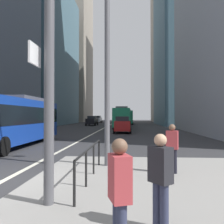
{
  "coord_description": "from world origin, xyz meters",
  "views": [
    {
      "loc": [
        3.94,
        -6.96,
        2.07
      ],
      "look_at": [
        1.27,
        31.6,
        2.61
      ],
      "focal_mm": 37.96,
      "sensor_mm": 36.0,
      "label": 1
    }
  ],
  "objects_px": {
    "city_bus_red_receding": "(122,117)",
    "car_oncoming_far": "(92,121)",
    "pedestrian_waiting": "(172,146)",
    "pedestrian_far": "(120,193)",
    "car_receding_near": "(122,125)",
    "city_bus_blue_oncoming": "(14,119)",
    "street_lamp_post": "(107,32)",
    "car_oncoming_mid": "(98,119)",
    "car_receding_far": "(121,119)",
    "city_bus_red_distant": "(127,116)",
    "pedestrian_walking": "(160,177)"
  },
  "relations": [
    {
      "from": "car_oncoming_mid",
      "to": "pedestrian_far",
      "type": "relative_size",
      "value": 2.63
    },
    {
      "from": "car_oncoming_mid",
      "to": "car_receding_far",
      "type": "distance_m",
      "value": 6.66
    },
    {
      "from": "car_oncoming_mid",
      "to": "pedestrian_walking",
      "type": "relative_size",
      "value": 2.63
    },
    {
      "from": "car_oncoming_mid",
      "to": "pedestrian_far",
      "type": "xyz_separation_m",
      "value": [
        8.23,
        -60.88,
        0.05
      ]
    },
    {
      "from": "city_bus_red_receding",
      "to": "car_oncoming_far",
      "type": "bearing_deg",
      "value": 123.76
    },
    {
      "from": "street_lamp_post",
      "to": "pedestrian_walking",
      "type": "distance_m",
      "value": 6.7
    },
    {
      "from": "car_receding_near",
      "to": "pedestrian_far",
      "type": "relative_size",
      "value": 2.52
    },
    {
      "from": "car_oncoming_mid",
      "to": "pedestrian_walking",
      "type": "xyz_separation_m",
      "value": [
        8.88,
        -59.99,
        0.05
      ]
    },
    {
      "from": "city_bus_blue_oncoming",
      "to": "city_bus_red_distant",
      "type": "height_order",
      "value": "same"
    },
    {
      "from": "pedestrian_walking",
      "to": "city_bus_blue_oncoming",
      "type": "bearing_deg",
      "value": 126.19
    },
    {
      "from": "city_bus_blue_oncoming",
      "to": "street_lamp_post",
      "type": "xyz_separation_m",
      "value": [
        6.71,
        -6.02,
        3.45
      ]
    },
    {
      "from": "pedestrian_far",
      "to": "city_bus_blue_oncoming",
      "type": "bearing_deg",
      "value": 121.89
    },
    {
      "from": "city_bus_red_receding",
      "to": "car_oncoming_far",
      "type": "height_order",
      "value": "city_bus_red_receding"
    },
    {
      "from": "city_bus_red_distant",
      "to": "pedestrian_walking",
      "type": "distance_m",
      "value": 52.14
    },
    {
      "from": "car_receding_near",
      "to": "city_bus_blue_oncoming",
      "type": "bearing_deg",
      "value": -118.44
    },
    {
      "from": "car_receding_far",
      "to": "car_oncoming_far",
      "type": "xyz_separation_m",
      "value": [
        -5.47,
        -17.96,
        -0.0
      ]
    },
    {
      "from": "street_lamp_post",
      "to": "pedestrian_walking",
      "type": "xyz_separation_m",
      "value": [
        1.35,
        -5.0,
        -4.25
      ]
    },
    {
      "from": "city_bus_blue_oncoming",
      "to": "car_receding_near",
      "type": "height_order",
      "value": "city_bus_blue_oncoming"
    },
    {
      "from": "car_oncoming_mid",
      "to": "city_bus_red_distant",
      "type": "bearing_deg",
      "value": -44.67
    },
    {
      "from": "city_bus_red_receding",
      "to": "street_lamp_post",
      "type": "xyz_separation_m",
      "value": [
        0.15,
        -29.19,
        3.45
      ]
    },
    {
      "from": "street_lamp_post",
      "to": "car_oncoming_mid",
      "type": "bearing_deg",
      "value": 97.8
    },
    {
      "from": "street_lamp_post",
      "to": "pedestrian_waiting",
      "type": "xyz_separation_m",
      "value": [
        2.27,
        -1.04,
        -4.24
      ]
    },
    {
      "from": "city_bus_red_receding",
      "to": "pedestrian_far",
      "type": "height_order",
      "value": "city_bus_red_receding"
    },
    {
      "from": "pedestrian_waiting",
      "to": "pedestrian_far",
      "type": "distance_m",
      "value": 5.09
    },
    {
      "from": "city_bus_blue_oncoming",
      "to": "car_oncoming_mid",
      "type": "distance_m",
      "value": 48.99
    },
    {
      "from": "street_lamp_post",
      "to": "pedestrian_far",
      "type": "relative_size",
      "value": 4.96
    },
    {
      "from": "car_receding_near",
      "to": "pedestrian_waiting",
      "type": "distance_m",
      "value": 19.78
    },
    {
      "from": "street_lamp_post",
      "to": "pedestrian_waiting",
      "type": "bearing_deg",
      "value": -24.69
    },
    {
      "from": "city_bus_blue_oncoming",
      "to": "pedestrian_far",
      "type": "relative_size",
      "value": 6.77
    },
    {
      "from": "city_bus_red_distant",
      "to": "pedestrian_far",
      "type": "distance_m",
      "value": 53.02
    },
    {
      "from": "car_oncoming_far",
      "to": "pedestrian_walking",
      "type": "relative_size",
      "value": 2.81
    },
    {
      "from": "car_receding_near",
      "to": "car_oncoming_far",
      "type": "bearing_deg",
      "value": 108.34
    },
    {
      "from": "car_receding_near",
      "to": "car_receding_far",
      "type": "height_order",
      "value": "same"
    },
    {
      "from": "city_bus_blue_oncoming",
      "to": "car_receding_far",
      "type": "height_order",
      "value": "city_bus_blue_oncoming"
    },
    {
      "from": "car_oncoming_far",
      "to": "pedestrian_far",
      "type": "distance_m",
      "value": 45.3
    },
    {
      "from": "car_receding_near",
      "to": "car_oncoming_far",
      "type": "relative_size",
      "value": 0.9
    },
    {
      "from": "street_lamp_post",
      "to": "city_bus_blue_oncoming",
      "type": "bearing_deg",
      "value": 138.1
    },
    {
      "from": "pedestrian_walking",
      "to": "car_receding_near",
      "type": "bearing_deg",
      "value": 93.01
    },
    {
      "from": "car_receding_far",
      "to": "pedestrian_far",
      "type": "height_order",
      "value": "car_receding_far"
    },
    {
      "from": "street_lamp_post",
      "to": "car_oncoming_far",
      "type": "bearing_deg",
      "value": 99.63
    },
    {
      "from": "car_receding_far",
      "to": "pedestrian_far",
      "type": "distance_m",
      "value": 62.7
    },
    {
      "from": "city_bus_red_receding",
      "to": "city_bus_red_distant",
      "type": "bearing_deg",
      "value": 88.16
    },
    {
      "from": "city_bus_blue_oncoming",
      "to": "city_bus_red_receding",
      "type": "bearing_deg",
      "value": 74.18
    },
    {
      "from": "car_receding_near",
      "to": "car_receding_far",
      "type": "bearing_deg",
      "value": 91.85
    },
    {
      "from": "car_receding_far",
      "to": "street_lamp_post",
      "type": "xyz_separation_m",
      "value": [
        1.12,
        -56.79,
        4.29
      ]
    },
    {
      "from": "street_lamp_post",
      "to": "car_receding_far",
      "type": "bearing_deg",
      "value": 91.13
    },
    {
      "from": "car_receding_far",
      "to": "pedestrian_waiting",
      "type": "xyz_separation_m",
      "value": [
        3.38,
        -57.83,
        0.06
      ]
    },
    {
      "from": "pedestrian_waiting",
      "to": "car_oncoming_far",
      "type": "bearing_deg",
      "value": 102.52
    },
    {
      "from": "car_oncoming_far",
      "to": "city_bus_red_receding",
      "type": "bearing_deg",
      "value": -56.24
    },
    {
      "from": "city_bus_blue_oncoming",
      "to": "pedestrian_far",
      "type": "bearing_deg",
      "value": -58.11
    }
  ]
}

